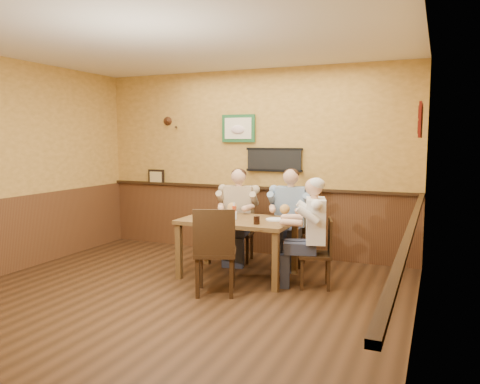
# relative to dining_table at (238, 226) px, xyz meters

# --- Properties ---
(room) EXTENTS (5.02, 5.03, 2.81)m
(room) POSITION_rel_dining_table_xyz_m (-0.20, -1.04, 1.03)
(room) COLOR black
(room) RESTS_ON ground
(dining_table) EXTENTS (1.40, 0.90, 0.75)m
(dining_table) POSITION_rel_dining_table_xyz_m (0.00, 0.00, 0.00)
(dining_table) COLOR brown
(dining_table) RESTS_ON ground
(chair_back_left) EXTENTS (0.45, 0.45, 0.84)m
(chair_back_left) POSITION_rel_dining_table_xyz_m (-0.29, 0.72, -0.24)
(chair_back_left) COLOR #311F0F
(chair_back_left) RESTS_ON ground
(chair_back_right) EXTENTS (0.43, 0.43, 0.85)m
(chair_back_right) POSITION_rel_dining_table_xyz_m (0.46, 0.79, -0.23)
(chair_back_right) COLOR #311F0F
(chair_back_right) RESTS_ON ground
(chair_right_end) EXTENTS (0.47, 0.47, 0.82)m
(chair_right_end) POSITION_rel_dining_table_xyz_m (1.01, -0.03, -0.25)
(chair_right_end) COLOR #311F0F
(chair_right_end) RESTS_ON ground
(chair_near_side) EXTENTS (0.60, 0.60, 1.00)m
(chair_near_side) POSITION_rel_dining_table_xyz_m (0.02, -0.70, -0.16)
(chair_near_side) COLOR #311F0F
(chair_near_side) RESTS_ON ground
(diner_tan_shirt) EXTENTS (0.64, 0.64, 1.20)m
(diner_tan_shirt) POSITION_rel_dining_table_xyz_m (-0.29, 0.72, -0.06)
(diner_tan_shirt) COLOR tan
(diner_tan_shirt) RESTS_ON ground
(diner_blue_polo) EXTENTS (0.62, 0.62, 1.22)m
(diner_blue_polo) POSITION_rel_dining_table_xyz_m (0.46, 0.79, -0.05)
(diner_blue_polo) COLOR #7995B6
(diner_blue_polo) RESTS_ON ground
(diner_white_elder) EXTENTS (0.67, 0.67, 1.17)m
(diner_white_elder) POSITION_rel_dining_table_xyz_m (1.01, -0.03, -0.07)
(diner_white_elder) COLOR white
(diner_white_elder) RESTS_ON ground
(water_glass_left) EXTENTS (0.10, 0.10, 0.12)m
(water_glass_left) POSITION_rel_dining_table_xyz_m (-0.32, -0.29, 0.15)
(water_glass_left) COLOR white
(water_glass_left) RESTS_ON dining_table
(water_glass_mid) EXTENTS (0.10, 0.10, 0.11)m
(water_glass_mid) POSITION_rel_dining_table_xyz_m (-0.03, -0.33, 0.15)
(water_glass_mid) COLOR white
(water_glass_mid) RESTS_ON dining_table
(cola_tumbler) EXTENTS (0.08, 0.08, 0.10)m
(cola_tumbler) POSITION_rel_dining_table_xyz_m (0.36, -0.26, 0.14)
(cola_tumbler) COLOR black
(cola_tumbler) RESTS_ON dining_table
(hot_sauce_bottle) EXTENTS (0.05, 0.05, 0.19)m
(hot_sauce_bottle) POSITION_rel_dining_table_xyz_m (-0.03, -0.05, 0.19)
(hot_sauce_bottle) COLOR red
(hot_sauce_bottle) RESTS_ON dining_table
(salt_shaker) EXTENTS (0.05, 0.05, 0.10)m
(salt_shaker) POSITION_rel_dining_table_xyz_m (-0.02, -0.04, 0.14)
(salt_shaker) COLOR silver
(salt_shaker) RESTS_ON dining_table
(pepper_shaker) EXTENTS (0.03, 0.03, 0.08)m
(pepper_shaker) POSITION_rel_dining_table_xyz_m (-0.16, -0.04, 0.13)
(pepper_shaker) COLOR black
(pepper_shaker) RESTS_ON dining_table
(plate_far_left) EXTENTS (0.34, 0.34, 0.02)m
(plate_far_left) POSITION_rel_dining_table_xyz_m (-0.30, 0.24, 0.10)
(plate_far_left) COLOR white
(plate_far_left) RESTS_ON dining_table
(plate_far_right) EXTENTS (0.31, 0.31, 0.02)m
(plate_far_right) POSITION_rel_dining_table_xyz_m (0.47, 0.10, 0.10)
(plate_far_right) COLOR white
(plate_far_right) RESTS_ON dining_table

